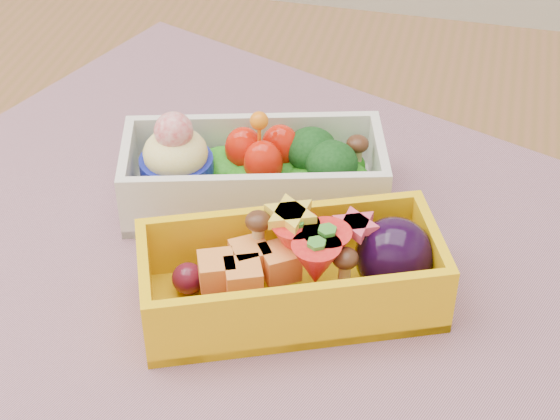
% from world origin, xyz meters
% --- Properties ---
extents(table, '(1.20, 0.80, 0.75)m').
position_xyz_m(table, '(0.00, 0.00, 0.65)').
color(table, brown).
rests_on(table, ground).
extents(placemat, '(0.72, 0.64, 0.00)m').
position_xyz_m(placemat, '(0.03, -0.00, 0.75)').
color(placemat, '#A06E7F').
rests_on(placemat, table).
extents(bento_white, '(0.21, 0.13, 0.08)m').
position_xyz_m(bento_white, '(0.00, 0.05, 0.78)').
color(bento_white, silver).
rests_on(bento_white, placemat).
extents(bento_yellow, '(0.21, 0.16, 0.07)m').
position_xyz_m(bento_yellow, '(0.06, -0.05, 0.78)').
color(bento_yellow, '#F2B70C').
rests_on(bento_yellow, placemat).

